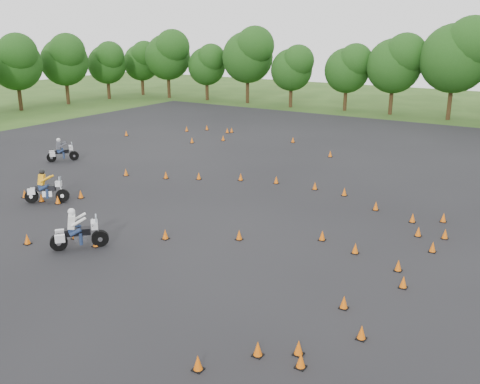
{
  "coord_description": "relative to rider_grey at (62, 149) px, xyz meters",
  "views": [
    {
      "loc": [
        13.78,
        -18.0,
        9.22
      ],
      "look_at": [
        0.0,
        4.0,
        1.2
      ],
      "focal_mm": 40.0,
      "sensor_mm": 36.0,
      "label": 1
    }
  ],
  "objects": [
    {
      "name": "ground",
      "position": [
        16.87,
        -6.93,
        -0.86
      ],
      "size": [
        140.0,
        140.0,
        0.0
      ],
      "primitive_type": "plane",
      "color": "#2D5119",
      "rests_on": "ground"
    },
    {
      "name": "traffic_cones",
      "position": [
        16.02,
        -1.74,
        -0.63
      ],
      "size": [
        36.53,
        32.7,
        0.45
      ],
      "color": "orange",
      "rests_on": "asphalt_pad"
    },
    {
      "name": "rider_yellow",
      "position": [
        6.92,
        -6.96,
        0.06
      ],
      "size": [
        2.34,
        2.0,
        1.83
      ],
      "primitive_type": null,
      "rotation": [
        0.0,
        0.0,
        0.64
      ],
      "color": "#FFA816",
      "rests_on": "ground"
    },
    {
      "name": "rider_grey",
      "position": [
        0.0,
        0.0,
        0.0
      ],
      "size": [
        1.85,
        2.19,
        1.71
      ],
      "primitive_type": null,
      "rotation": [
        0.0,
        0.0,
        0.94
      ],
      "color": "#474950",
      "rests_on": "ground"
    },
    {
      "name": "rider_white",
      "position": [
        13.31,
        -10.38,
        0.1
      ],
      "size": [
        2.22,
        2.33,
        1.9
      ],
      "primitive_type": null,
      "rotation": [
        0.0,
        0.0,
        0.83
      ],
      "color": "white",
      "rests_on": "ground"
    },
    {
      "name": "asphalt_pad",
      "position": [
        16.87,
        -0.93,
        -0.85
      ],
      "size": [
        62.0,
        62.0,
        0.0
      ],
      "primitive_type": "plane",
      "color": "black",
      "rests_on": "ground"
    },
    {
      "name": "treeline",
      "position": [
        20.19,
        27.82,
        3.76
      ],
      "size": [
        87.28,
        32.5,
        10.83
      ],
      "color": "#1A4112",
      "rests_on": "ground"
    }
  ]
}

